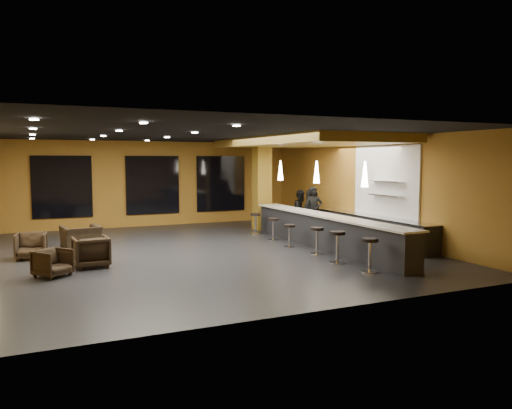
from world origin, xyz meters
name	(u,v)px	position (x,y,z in m)	size (l,w,h in m)	color
floor	(202,253)	(0.00, 0.00, -0.05)	(12.00, 13.00, 0.10)	black
ceiling	(201,132)	(0.00, 0.00, 3.55)	(12.00, 13.00, 0.10)	black
wall_back	(152,184)	(0.00, 6.55, 1.75)	(12.00, 0.10, 3.50)	#956521
wall_front	(317,216)	(0.00, -6.55, 1.75)	(12.00, 0.10, 3.50)	#956521
wall_right	(369,188)	(6.05, 0.00, 1.75)	(0.10, 13.00, 3.50)	#956521
wood_soffit	(303,142)	(4.00, 1.00, 3.36)	(3.60, 8.00, 0.28)	olive
window_left	(62,187)	(-3.50, 6.44, 1.70)	(2.20, 0.06, 2.40)	black
window_center	(153,185)	(0.00, 6.44, 1.70)	(2.20, 0.06, 2.40)	black
window_right	(221,184)	(3.00, 6.44, 1.70)	(2.20, 0.06, 2.40)	black
tile_backsplash	(385,182)	(5.96, -1.00, 2.00)	(0.06, 3.20, 2.40)	white
bar_counter	(324,232)	(3.65, -1.00, 0.50)	(0.60, 8.00, 1.00)	black
bar_top	(325,215)	(3.65, -1.00, 1.02)	(0.78, 8.10, 0.05)	beige
prep_counter	(367,229)	(5.65, -0.50, 0.43)	(0.70, 6.00, 0.86)	black
prep_top	(367,215)	(5.65, -0.50, 0.89)	(0.72, 6.00, 0.03)	silver
wall_shelf_lower	(386,195)	(5.82, -1.20, 1.60)	(0.30, 1.50, 0.03)	silver
wall_shelf_upper	(386,181)	(5.82, -1.20, 2.05)	(0.30, 1.50, 0.03)	silver
column	(262,185)	(3.65, 3.60, 1.75)	(0.60, 0.60, 3.50)	olive
pendant_0	(365,174)	(3.65, -3.00, 2.35)	(0.20, 0.20, 0.70)	white
pendant_1	(317,172)	(3.65, -0.50, 2.35)	(0.20, 0.20, 0.70)	white
pendant_2	(280,171)	(3.65, 2.00, 2.35)	(0.20, 0.20, 0.70)	white
staff_a	(313,211)	(4.74, 1.47, 0.88)	(0.64, 0.42, 1.77)	black
staff_b	(301,211)	(4.77, 2.44, 0.79)	(0.77, 0.60, 1.59)	black
staff_c	(311,211)	(4.91, 1.91, 0.82)	(0.80, 0.52, 1.64)	black
armchair_a	(53,263)	(-4.20, -1.63, 0.33)	(0.70, 0.72, 0.65)	black
armchair_b	(91,252)	(-3.26, -0.89, 0.39)	(0.84, 0.87, 0.79)	black
armchair_c	(31,246)	(-4.65, 0.89, 0.37)	(0.78, 0.80, 0.73)	black
armchair_d	(81,237)	(-3.25, 1.99, 0.36)	(1.10, 0.96, 0.71)	black
bar_stool_0	(370,250)	(2.87, -4.31, 0.54)	(0.42, 0.42, 0.84)	silver
bar_stool_1	(337,243)	(2.75, -3.08, 0.55)	(0.43, 0.43, 0.85)	silver
bar_stool_2	(317,237)	(2.91, -1.78, 0.51)	(0.40, 0.40, 0.79)	silver
bar_stool_3	(289,233)	(2.73, -0.43, 0.46)	(0.36, 0.36, 0.72)	silver
bar_stool_4	(273,226)	(2.87, 1.00, 0.49)	(0.39, 0.39, 0.76)	silver
bar_stool_5	(256,221)	(2.88, 2.49, 0.50)	(0.39, 0.39, 0.78)	silver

